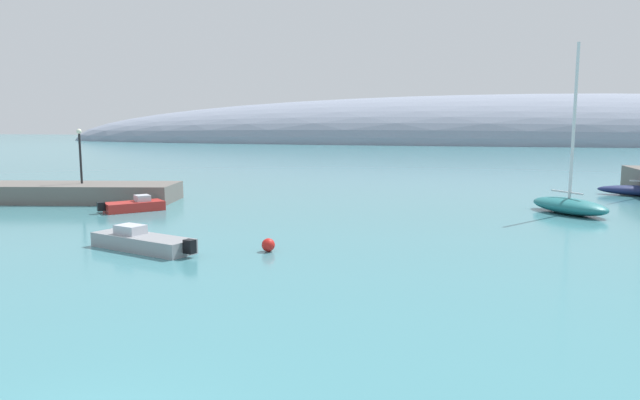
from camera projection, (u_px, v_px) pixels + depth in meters
breakwater_rocks at (37, 192)px, 40.24m from camera, size 20.68×9.03×1.29m
distant_ridge at (510, 143)px, 176.95m from camera, size 323.20×64.61×30.81m
sailboat_teal_near_shore at (569, 204)px, 34.49m from camera, size 5.22×5.82×10.45m
motorboat_grey_foreground at (142, 242)px, 24.42m from camera, size 5.70×2.91×1.04m
motorboat_red_alongside_breakwater at (134, 206)px, 35.63m from camera, size 3.60×3.78×1.00m
mooring_buoy_red at (268, 245)px, 24.08m from camera, size 0.58×0.58×0.58m
harbor_lamp_post at (80, 150)px, 39.89m from camera, size 0.36×0.36×3.95m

